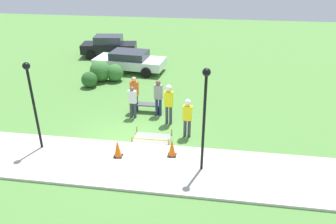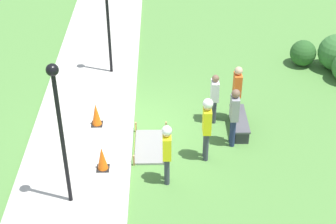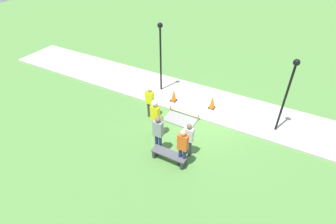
{
  "view_description": "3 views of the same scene",
  "coord_description": "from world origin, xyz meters",
  "px_view_note": "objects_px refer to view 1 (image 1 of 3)",
  "views": [
    {
      "loc": [
        3.42,
        -11.46,
        7.24
      ],
      "look_at": [
        1.52,
        1.21,
        1.03
      ],
      "focal_mm": 35.0,
      "sensor_mm": 36.0,
      "label": 1
    },
    {
      "loc": [
        12.67,
        0.84,
        9.15
      ],
      "look_at": [
        0.47,
        1.03,
        0.92
      ],
      "focal_mm": 55.0,
      "sensor_mm": 36.0,
      "label": 2
    },
    {
      "loc": [
        -3.49,
        9.82,
        8.15
      ],
      "look_at": [
        1.09,
        1.5,
        1.09
      ],
      "focal_mm": 28.0,
      "sensor_mm": 36.0,
      "label": 3
    }
  ],
  "objects_px": {
    "lamppost_near": "(205,106)",
    "parked_car_white": "(130,61)",
    "park_bench": "(146,106)",
    "parked_car_black": "(109,46)",
    "bystander_in_gray_shirt": "(133,100)",
    "lamppost_far": "(32,93)",
    "bystander_in_orange_shirt": "(134,92)",
    "worker_supervisor": "(169,100)",
    "bystander_in_white_shirt": "(158,96)",
    "worker_assistant": "(187,115)",
    "traffic_cone_near_patch": "(118,148)",
    "traffic_cone_far_patch": "(172,148)"
  },
  "relations": [
    {
      "from": "lamppost_near",
      "to": "parked_car_white",
      "type": "height_order",
      "value": "lamppost_near"
    },
    {
      "from": "park_bench",
      "to": "parked_car_black",
      "type": "xyz_separation_m",
      "value": [
        -4.87,
        9.27,
        0.53
      ]
    },
    {
      "from": "bystander_in_gray_shirt",
      "to": "lamppost_far",
      "type": "bearing_deg",
      "value": -131.69
    },
    {
      "from": "park_bench",
      "to": "bystander_in_orange_shirt",
      "type": "distance_m",
      "value": 0.94
    },
    {
      "from": "park_bench",
      "to": "parked_car_black",
      "type": "distance_m",
      "value": 10.49
    },
    {
      "from": "park_bench",
      "to": "parked_car_white",
      "type": "distance_m",
      "value": 6.57
    },
    {
      "from": "bystander_in_orange_shirt",
      "to": "lamppost_near",
      "type": "height_order",
      "value": "lamppost_near"
    },
    {
      "from": "worker_supervisor",
      "to": "bystander_in_orange_shirt",
      "type": "distance_m",
      "value": 2.15
    },
    {
      "from": "bystander_in_gray_shirt",
      "to": "bystander_in_white_shirt",
      "type": "relative_size",
      "value": 0.88
    },
    {
      "from": "bystander_in_gray_shirt",
      "to": "lamppost_near",
      "type": "xyz_separation_m",
      "value": [
        3.55,
        -3.9,
        1.72
      ]
    },
    {
      "from": "worker_supervisor",
      "to": "bystander_in_orange_shirt",
      "type": "xyz_separation_m",
      "value": [
        -1.87,
        1.06,
        -0.13
      ]
    },
    {
      "from": "lamppost_near",
      "to": "parked_car_white",
      "type": "distance_m",
      "value": 12.19
    },
    {
      "from": "bystander_in_white_shirt",
      "to": "park_bench",
      "type": "bearing_deg",
      "value": 156.68
    },
    {
      "from": "bystander_in_white_shirt",
      "to": "lamppost_far",
      "type": "bearing_deg",
      "value": -137.72
    },
    {
      "from": "bystander_in_orange_shirt",
      "to": "bystander_in_white_shirt",
      "type": "bearing_deg",
      "value": -10.84
    },
    {
      "from": "worker_assistant",
      "to": "lamppost_near",
      "type": "bearing_deg",
      "value": -72.34
    },
    {
      "from": "bystander_in_gray_shirt",
      "to": "lamppost_near",
      "type": "bearing_deg",
      "value": -47.68
    },
    {
      "from": "traffic_cone_near_patch",
      "to": "bystander_in_orange_shirt",
      "type": "xyz_separation_m",
      "value": [
        -0.34,
        4.23,
        0.6
      ]
    },
    {
      "from": "lamppost_near",
      "to": "lamppost_far",
      "type": "bearing_deg",
      "value": 175.37
    },
    {
      "from": "traffic_cone_far_patch",
      "to": "bystander_in_orange_shirt",
      "type": "xyz_separation_m",
      "value": [
        -2.42,
        3.87,
        0.61
      ]
    },
    {
      "from": "bystander_in_gray_shirt",
      "to": "lamppost_near",
      "type": "distance_m",
      "value": 5.54
    },
    {
      "from": "bystander_in_white_shirt",
      "to": "lamppost_near",
      "type": "bearing_deg",
      "value": -61.33
    },
    {
      "from": "worker_assistant",
      "to": "lamppost_far",
      "type": "relative_size",
      "value": 0.5
    },
    {
      "from": "bystander_in_gray_shirt",
      "to": "parked_car_white",
      "type": "height_order",
      "value": "bystander_in_gray_shirt"
    },
    {
      "from": "traffic_cone_far_patch",
      "to": "lamppost_near",
      "type": "xyz_separation_m",
      "value": [
        1.19,
        -0.7,
        2.19
      ]
    },
    {
      "from": "bystander_in_white_shirt",
      "to": "parked_car_black",
      "type": "relative_size",
      "value": 0.43
    },
    {
      "from": "worker_supervisor",
      "to": "lamppost_far",
      "type": "distance_m",
      "value": 5.8
    },
    {
      "from": "parked_car_black",
      "to": "parked_car_white",
      "type": "bearing_deg",
      "value": -60.03
    },
    {
      "from": "bystander_in_gray_shirt",
      "to": "parked_car_black",
      "type": "relative_size",
      "value": 0.38
    },
    {
      "from": "worker_assistant",
      "to": "parked_car_black",
      "type": "xyz_separation_m",
      "value": [
        -7.16,
        11.48,
        -0.24
      ]
    },
    {
      "from": "bystander_in_orange_shirt",
      "to": "lamppost_far",
      "type": "bearing_deg",
      "value": -126.03
    },
    {
      "from": "bystander_in_gray_shirt",
      "to": "lamppost_far",
      "type": "height_order",
      "value": "lamppost_far"
    },
    {
      "from": "park_bench",
      "to": "bystander_in_gray_shirt",
      "type": "height_order",
      "value": "bystander_in_gray_shirt"
    },
    {
      "from": "traffic_cone_far_patch",
      "to": "worker_supervisor",
      "type": "bearing_deg",
      "value": 100.93
    },
    {
      "from": "bystander_in_orange_shirt",
      "to": "parked_car_black",
      "type": "relative_size",
      "value": 0.43
    },
    {
      "from": "traffic_cone_far_patch",
      "to": "worker_assistant",
      "type": "height_order",
      "value": "worker_assistant"
    },
    {
      "from": "bystander_in_gray_shirt",
      "to": "lamppost_far",
      "type": "relative_size",
      "value": 0.45
    },
    {
      "from": "worker_supervisor",
      "to": "parked_car_white",
      "type": "relative_size",
      "value": 0.4
    },
    {
      "from": "parked_car_white",
      "to": "traffic_cone_far_patch",
      "type": "bearing_deg",
      "value": -61.63
    },
    {
      "from": "bystander_in_white_shirt",
      "to": "parked_car_white",
      "type": "height_order",
      "value": "bystander_in_white_shirt"
    },
    {
      "from": "traffic_cone_far_patch",
      "to": "bystander_in_orange_shirt",
      "type": "height_order",
      "value": "bystander_in_orange_shirt"
    },
    {
      "from": "park_bench",
      "to": "lamppost_far",
      "type": "height_order",
      "value": "lamppost_far"
    },
    {
      "from": "bystander_in_orange_shirt",
      "to": "parked_car_black",
      "type": "xyz_separation_m",
      "value": [
        -4.32,
        9.33,
        -0.23
      ]
    },
    {
      "from": "lamppost_near",
      "to": "park_bench",
      "type": "bearing_deg",
      "value": 123.45
    },
    {
      "from": "worker_supervisor",
      "to": "parked_car_white",
      "type": "bearing_deg",
      "value": 117.37
    },
    {
      "from": "park_bench",
      "to": "bystander_in_orange_shirt",
      "type": "bearing_deg",
      "value": -173.91
    },
    {
      "from": "lamppost_far",
      "to": "worker_supervisor",
      "type": "bearing_deg",
      "value": 31.8
    },
    {
      "from": "traffic_cone_near_patch",
      "to": "parked_car_white",
      "type": "height_order",
      "value": "parked_car_white"
    },
    {
      "from": "worker_supervisor",
      "to": "traffic_cone_near_patch",
      "type": "bearing_deg",
      "value": -115.7
    },
    {
      "from": "bystander_in_orange_shirt",
      "to": "bystander_in_gray_shirt",
      "type": "height_order",
      "value": "bystander_in_orange_shirt"
    }
  ]
}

